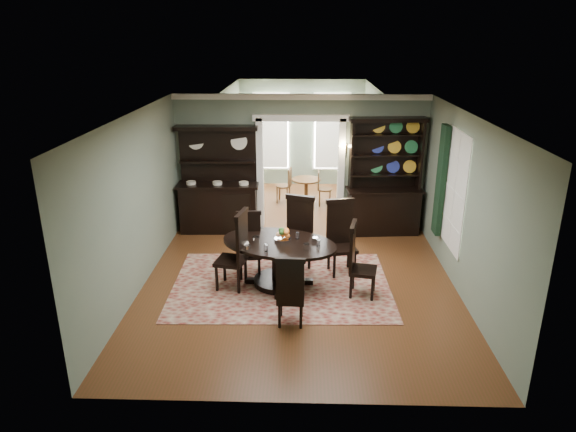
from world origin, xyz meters
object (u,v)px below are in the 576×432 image
Objects in this scene: welsh_dresser at (384,192)px; parlor_table at (306,188)px; dining_table at (279,255)px; sideboard at (219,195)px.

welsh_dresser is 2.56m from parlor_table.
dining_table reaches higher than parlor_table.
welsh_dresser is at bearing -2.13° from sideboard.
dining_table is 4.50m from parlor_table.
dining_table is 3.42m from welsh_dresser.
sideboard is 0.92× the size of welsh_dresser.
dining_table is at bearing -62.85° from sideboard.
welsh_dresser reaches higher than dining_table.
dining_table is 3.01m from sideboard.
sideboard is 2.72m from parlor_table.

